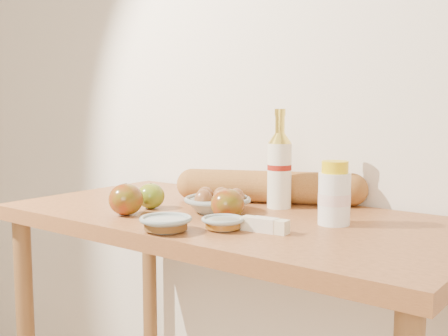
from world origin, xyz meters
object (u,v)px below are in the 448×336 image
(egg_bowl, at_px, (218,203))
(baguette, at_px, (269,187))
(table, at_px, (231,261))
(cream_bottle, at_px, (334,195))
(bourbon_bottle, at_px, (279,168))

(egg_bowl, xyz_separation_m, baguette, (0.03, 0.20, 0.02))
(table, distance_m, cream_bottle, 0.33)
(baguette, bearing_deg, cream_bottle, -52.81)
(table, distance_m, baguette, 0.25)
(bourbon_bottle, distance_m, egg_bowl, 0.19)
(bourbon_bottle, bearing_deg, baguette, 136.53)
(table, height_order, egg_bowl, egg_bowl)
(table, height_order, baguette, baguette)
(cream_bottle, height_order, baguette, cream_bottle)
(cream_bottle, height_order, egg_bowl, cream_bottle)
(bourbon_bottle, bearing_deg, table, -116.89)
(bourbon_bottle, relative_size, cream_bottle, 1.79)
(table, bearing_deg, baguette, 92.25)
(table, bearing_deg, cream_bottle, 9.02)
(cream_bottle, xyz_separation_m, egg_bowl, (-0.30, -0.05, -0.04))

